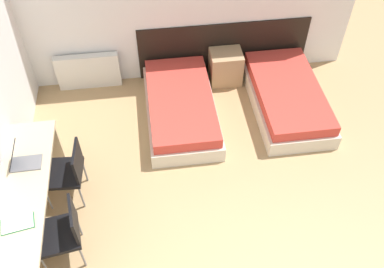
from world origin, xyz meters
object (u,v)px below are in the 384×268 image
object	(u,v)px
bed_near_window	(181,107)
chair_near_notebook	(63,231)
laptop	(21,160)
nightstand	(226,67)
bed_near_door	(287,97)
chair_near_laptop	(67,170)

from	to	relation	value
bed_near_window	chair_near_notebook	size ratio (longest dim) A/B	2.18
laptop	bed_near_window	bearing A→B (deg)	31.52
chair_near_notebook	nightstand	bearing A→B (deg)	41.64
bed_near_door	chair_near_laptop	size ratio (longest dim) A/B	2.18
laptop	chair_near_laptop	bearing A→B (deg)	4.11
nightstand	laptop	bearing A→B (deg)	-144.43
bed_near_door	nightstand	size ratio (longest dim) A/B	3.46
nightstand	chair_near_laptop	bearing A→B (deg)	-140.12
bed_near_window	chair_near_notebook	xyz separation A→B (m)	(-1.50, -2.01, 0.29)
bed_near_door	laptop	size ratio (longest dim) A/B	5.37
chair_near_laptop	chair_near_notebook	distance (m)	0.82
chair_near_notebook	laptop	world-z (taller)	laptop
bed_near_window	chair_near_notebook	world-z (taller)	chair_near_notebook
laptop	chair_near_notebook	bearing A→B (deg)	-61.47
bed_near_window	nightstand	distance (m)	1.08
bed_near_window	chair_near_laptop	size ratio (longest dim) A/B	2.18
nightstand	chair_near_laptop	distance (m)	3.00
bed_near_window	laptop	bearing A→B (deg)	-147.66
bed_near_door	laptop	distance (m)	3.79
chair_near_laptop	chair_near_notebook	bearing A→B (deg)	-86.49
nightstand	laptop	world-z (taller)	laptop
chair_near_notebook	laptop	size ratio (longest dim) A/B	2.46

